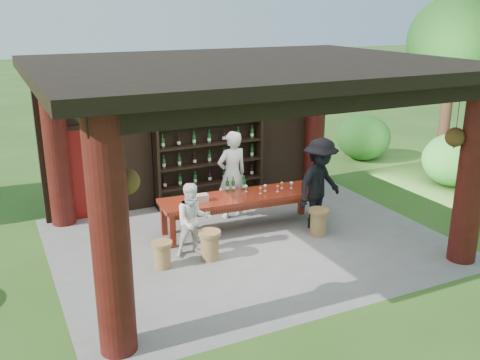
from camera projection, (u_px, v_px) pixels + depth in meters
name	position (u px, v px, depth m)	size (l,w,h in m)	color
ground	(249.00, 241.00, 10.57)	(90.00, 90.00, 0.00)	#2D5119
pavilion	(239.00, 131.00, 10.28)	(7.50, 6.00, 3.60)	slate
wine_shelf	(209.00, 154.00, 12.40)	(2.62, 0.40, 2.30)	black
tasting_table	(242.00, 200.00, 10.95)	(3.42, 1.10, 0.75)	#5D1A0D
stool_near_left	(210.00, 244.00, 9.72)	(0.42, 0.42, 0.55)	olive
stool_near_right	(318.00, 221.00, 10.77)	(0.42, 0.42, 0.55)	olive
stool_far_left	(162.00, 254.00, 9.41)	(0.37, 0.37, 0.49)	olive
host	(232.00, 175.00, 11.53)	(0.70, 0.46, 1.92)	silver
guest_woman	(193.00, 220.00, 9.76)	(0.68, 0.53, 1.39)	white
guest_man	(320.00, 184.00, 10.92)	(1.24, 0.71, 1.92)	black
table_bottles	(235.00, 183.00, 11.14)	(0.44, 0.14, 0.31)	#194C1E
table_glasses	(270.00, 187.00, 11.14)	(1.03, 0.36, 0.15)	silver
napkin_basket	(201.00, 198.00, 10.54)	(0.26, 0.18, 0.14)	#BF6672
shrubs	(293.00, 204.00, 10.95)	(15.27, 8.58, 1.36)	#194C14
trees	(352.00, 54.00, 12.40)	(22.50, 10.30, 4.80)	#3F2819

